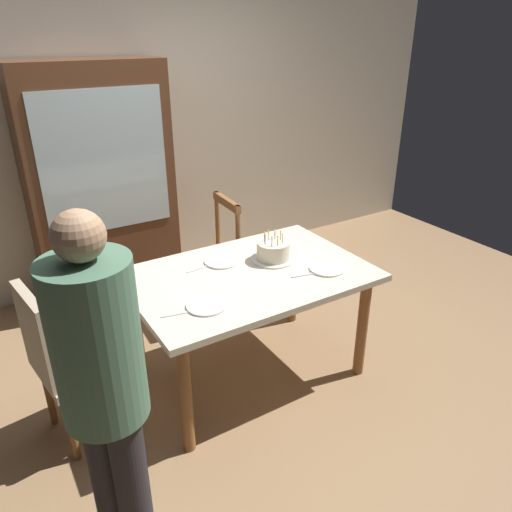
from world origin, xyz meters
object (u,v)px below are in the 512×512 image
plate_near_celebrant (207,305)px  chair_upholstered (64,357)px  birthday_cake (273,252)px  person_celebrant (104,385)px  china_cabinet (101,187)px  dining_table (249,286)px  plate_far_side (222,261)px  plate_near_guest (327,269)px  chair_spindle_back (208,262)px

plate_near_celebrant → chair_upholstered: bearing=159.3°
birthday_cake → person_celebrant: size_ratio=0.18×
birthday_cake → chair_upholstered: bearing=-179.0°
plate_near_celebrant → china_cabinet: bearing=91.2°
person_celebrant → china_cabinet: china_cabinet is taller
dining_table → plate_far_side: bearing=108.4°
plate_near_guest → person_celebrant: size_ratio=0.14×
birthday_cake → china_cabinet: (-0.66, 1.48, 0.14)m
china_cabinet → plate_near_celebrant: bearing=-88.8°
plate_far_side → plate_near_guest: (0.50, -0.43, 0.00)m
dining_table → china_cabinet: bearing=105.5°
person_celebrant → birthday_cake: bearing=32.2°
dining_table → plate_near_celebrant: 0.46m
plate_far_side → chair_spindle_back: chair_spindle_back is taller
plate_far_side → plate_near_guest: same height
birthday_cake → chair_spindle_back: bearing=98.7°
dining_table → plate_near_guest: bearing=-26.6°
person_celebrant → chair_upholstered: bearing=92.2°
dining_table → chair_upholstered: bearing=177.3°
birthday_cake → plate_near_guest: size_ratio=1.27×
dining_table → birthday_cake: bearing=18.4°
china_cabinet → birthday_cake: bearing=-66.1°
plate_near_celebrant → dining_table: bearing=28.7°
birthday_cake → plate_near_celebrant: 0.69m
plate_near_celebrant → plate_near_guest: bearing=0.0°
plate_near_guest → chair_spindle_back: size_ratio=0.23×
plate_near_celebrant → china_cabinet: china_cabinet is taller
china_cabinet → plate_near_guest: bearing=-64.0°
plate_near_celebrant → plate_near_guest: size_ratio=1.00×
dining_table → china_cabinet: (-0.43, 1.56, 0.30)m
plate_near_celebrant → plate_near_guest: 0.83m
dining_table → china_cabinet: china_cabinet is taller
dining_table → person_celebrant: person_celebrant is taller
plate_near_celebrant → chair_spindle_back: (0.51, 1.02, -0.30)m
plate_near_guest → chair_upholstered: chair_upholstered is taller
birthday_cake → plate_far_side: size_ratio=1.27×
plate_near_celebrant → plate_far_side: size_ratio=1.00×
plate_near_celebrant → china_cabinet: 1.79m
birthday_cake → chair_upholstered: chair_upholstered is taller
plate_near_celebrant → chair_spindle_back: size_ratio=0.23×
plate_far_side → person_celebrant: (-1.01, -0.96, 0.15)m
chair_spindle_back → chair_upholstered: size_ratio=1.00×
plate_far_side → china_cabinet: china_cabinet is taller
plate_near_celebrant → plate_near_guest: (0.83, 0.00, 0.00)m
plate_near_celebrant → chair_upholstered: (-0.71, 0.27, -0.23)m
chair_upholstered → china_cabinet: (0.67, 1.51, 0.42)m
chair_spindle_back → chair_upholstered: 1.43m
dining_table → chair_upholstered: (-1.11, 0.05, -0.12)m
birthday_cake → chair_upholstered: 1.36m
chair_upholstered → china_cabinet: size_ratio=0.50×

